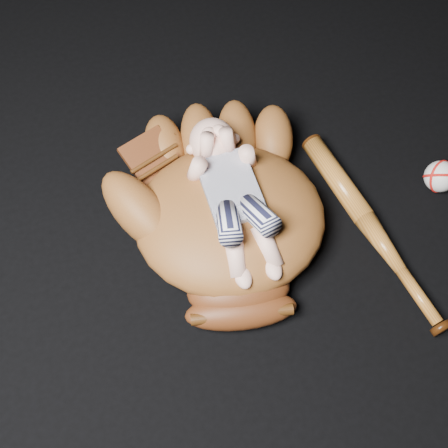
% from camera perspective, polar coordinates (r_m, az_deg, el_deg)
% --- Properties ---
extents(baseball_glove, '(0.56, 0.61, 0.17)m').
position_cam_1_polar(baseball_glove, '(1.11, 0.58, 1.16)').
color(baseball_glove, brown).
rests_on(baseball_glove, ground).
extents(newborn_baby, '(0.17, 0.36, 0.15)m').
position_cam_1_polar(newborn_baby, '(1.07, 1.13, 2.57)').
color(newborn_baby, '#F4B49D').
rests_on(newborn_baby, baseball_glove).
extents(baseball_bat, '(0.13, 0.50, 0.05)m').
position_cam_1_polar(baseball_bat, '(1.20, 14.81, -0.48)').
color(baseball_bat, '#97581D').
rests_on(baseball_bat, ground).
extents(baseball, '(0.07, 0.07, 0.07)m').
position_cam_1_polar(baseball, '(1.31, 21.12, 4.53)').
color(baseball, silver).
rests_on(baseball, ground).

